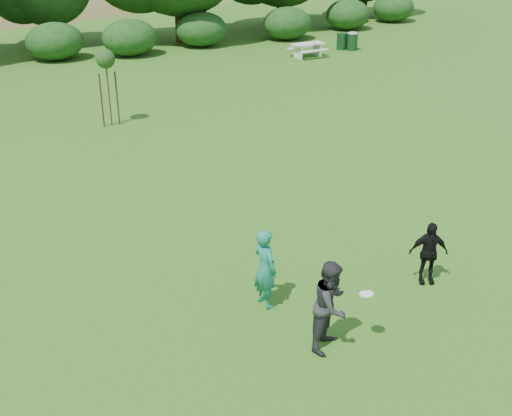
% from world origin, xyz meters
% --- Properties ---
extents(ground, '(120.00, 120.00, 0.00)m').
position_xyz_m(ground, '(0.00, 0.00, 0.00)').
color(ground, '#19470C').
rests_on(ground, ground).
extents(player_teal, '(0.45, 0.65, 1.71)m').
position_xyz_m(player_teal, '(-1.06, 0.91, 0.85)').
color(player_teal, '#19725F').
rests_on(player_teal, ground).
extents(player_grey, '(1.08, 1.00, 1.77)m').
position_xyz_m(player_grey, '(-0.77, -0.88, 0.89)').
color(player_grey, '#2A2A2D').
rests_on(player_grey, ground).
extents(player_black, '(0.90, 0.72, 1.43)m').
position_xyz_m(player_black, '(2.40, -0.17, 0.72)').
color(player_black, black).
rests_on(player_black, ground).
extents(trash_can_near, '(0.60, 0.60, 0.90)m').
position_xyz_m(trash_can_near, '(16.84, 20.98, 0.45)').
color(trash_can_near, '#12321B').
rests_on(trash_can_near, ground).
extents(frisbee, '(0.27, 0.27, 0.07)m').
position_xyz_m(frisbee, '(-0.25, -1.21, 1.14)').
color(frisbee, white).
rests_on(frisbee, ground).
extents(sapling, '(0.70, 0.70, 2.85)m').
position_xyz_m(sapling, '(0.44, 14.12, 2.42)').
color(sapling, '#3F2418').
rests_on(sapling, ground).
extents(picnic_table, '(1.80, 1.48, 0.76)m').
position_xyz_m(picnic_table, '(13.90, 20.23, 0.52)').
color(picnic_table, beige).
rests_on(picnic_table, ground).
extents(trash_can_lidded, '(0.60, 0.60, 1.05)m').
position_xyz_m(trash_can_lidded, '(17.18, 20.45, 0.54)').
color(trash_can_lidded, '#143719').
rests_on(trash_can_lidded, ground).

